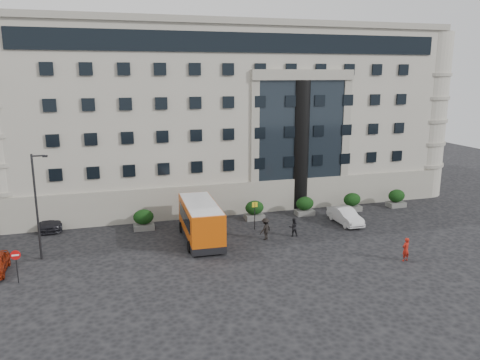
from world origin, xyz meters
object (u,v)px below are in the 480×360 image
object	(u,v)px
pedestrian_b	(293,227)
pedestrian_c	(266,229)
hedge_b	(201,215)
street_lamp	(37,203)
hedge_d	(305,206)
hedge_c	(254,210)
parked_car_c	(50,220)
minibus	(201,220)
no_entry_sign	(16,260)
white_taxi	(345,216)
parked_car_d	(57,207)
hedge_f	(396,198)
hedge_e	(352,202)
hedge_a	(144,219)
bus_stop_sign	(255,211)
pedestrian_a	(406,249)

from	to	relation	value
pedestrian_b	pedestrian_c	xyz separation A→B (m)	(-2.57, -0.11, 0.14)
hedge_b	street_lamp	distance (m)	14.41
pedestrian_b	hedge_d	bearing A→B (deg)	-113.83
hedge_c	parked_car_c	size ratio (longest dim) A/B	0.37
minibus	pedestrian_c	xyz separation A→B (m)	(5.24, -1.32, -0.84)
no_entry_sign	white_taxi	world-z (taller)	no_entry_sign
no_entry_sign	minibus	world-z (taller)	minibus
minibus	parked_car_d	size ratio (longest dim) A/B	1.47
street_lamp	hedge_f	bearing A→B (deg)	8.05
hedge_d	hedge_f	size ratio (longest dim) A/B	1.00
hedge_e	pedestrian_b	world-z (taller)	hedge_e
hedge_a	hedge_b	world-z (taller)	same
hedge_d	no_entry_sign	distance (m)	26.15
bus_stop_sign	parked_car_c	distance (m)	18.52
hedge_f	pedestrian_c	world-z (taller)	pedestrian_c
parked_car_d	pedestrian_b	world-z (taller)	pedestrian_b
hedge_d	hedge_f	world-z (taller)	same
hedge_d	parked_car_c	world-z (taller)	hedge_d
parked_car_d	pedestrian_a	world-z (taller)	pedestrian_a
hedge_a	pedestrian_c	xyz separation A→B (m)	(9.57, -5.51, 0.01)
hedge_d	pedestrian_b	world-z (taller)	hedge_d
street_lamp	pedestrian_b	distance (m)	20.40
hedge_c	parked_car_d	world-z (taller)	hedge_c
hedge_b	parked_car_c	xyz separation A→B (m)	(-13.27, 2.97, -0.21)
street_lamp	minibus	size ratio (longest dim) A/B	1.02
hedge_e	pedestrian_c	distance (m)	12.51
hedge_a	pedestrian_c	world-z (taller)	pedestrian_c
hedge_c	hedge_e	world-z (taller)	same
hedge_a	parked_car_d	xyz separation A→B (m)	(-7.80, 7.07, -0.19)
minibus	pedestrian_b	distance (m)	7.96
hedge_d	hedge_f	bearing A→B (deg)	0.00
hedge_b	minibus	world-z (taller)	minibus
no_entry_sign	parked_car_d	world-z (taller)	no_entry_sign
street_lamp	hedge_c	bearing A→B (deg)	14.67
hedge_a	pedestrian_b	size ratio (longest dim) A/B	1.16
minibus	bus_stop_sign	bearing A→B (deg)	16.91
hedge_f	white_taxi	distance (m)	8.67
white_taxi	bus_stop_sign	bearing A→B (deg)	173.74
hedge_c	parked_car_d	size ratio (longest dim) A/B	0.35
street_lamp	parked_car_c	world-z (taller)	street_lamp
bus_stop_sign	parked_car_c	xyz separation A→B (m)	(-17.57, 5.77, -1.01)
hedge_a	pedestrian_c	bearing A→B (deg)	-29.95
hedge_d	hedge_e	distance (m)	5.20
hedge_f	pedestrian_c	size ratio (longest dim) A/B	0.98
street_lamp	pedestrian_c	bearing A→B (deg)	-2.33
no_entry_sign	minibus	xyz separation A→B (m)	(13.33, 4.65, 0.12)
parked_car_d	street_lamp	bearing A→B (deg)	-100.45
hedge_b	pedestrian_c	distance (m)	7.03
hedge_e	parked_car_c	size ratio (longest dim) A/B	0.37
hedge_d	bus_stop_sign	bearing A→B (deg)	-155.34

